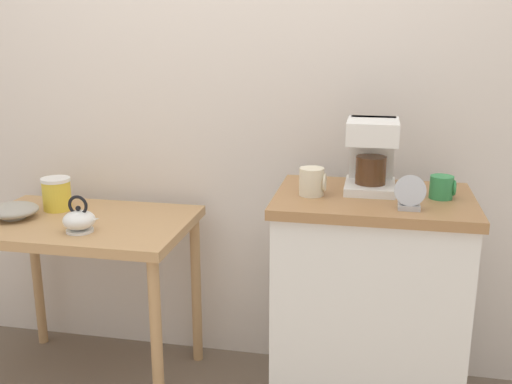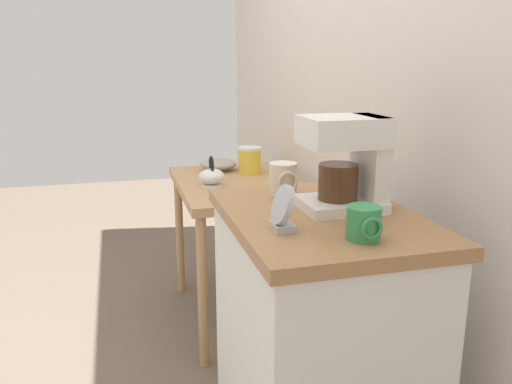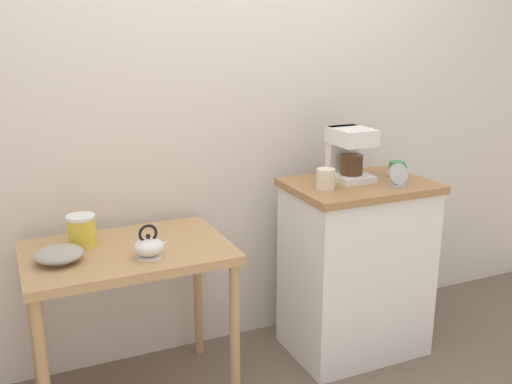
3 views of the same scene
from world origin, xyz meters
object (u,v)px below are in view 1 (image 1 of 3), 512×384
at_px(bowl_stoneware, 14,210).
at_px(teakettle, 80,220).
at_px(canister_enamel, 57,194).
at_px(coffee_maker, 372,152).
at_px(mug_tall_green, 442,187).
at_px(table_clock, 410,194).
at_px(mug_small_cream, 312,182).

distance_m(bowl_stoneware, teakettle, 0.36).
distance_m(teakettle, canister_enamel, 0.34).
bearing_deg(coffee_maker, mug_tall_green, -16.88).
relative_size(bowl_stoneware, mug_tall_green, 2.25).
height_order(mug_tall_green, table_clock, table_clock).
relative_size(bowl_stoneware, teakettle, 1.32).
relative_size(bowl_stoneware, coffee_maker, 0.76).
distance_m(bowl_stoneware, mug_small_cream, 1.23).
height_order(bowl_stoneware, teakettle, teakettle).
bearing_deg(bowl_stoneware, mug_small_cream, -1.51).
relative_size(teakettle, mug_small_cream, 1.51).
distance_m(coffee_maker, mug_small_cream, 0.25).
xyz_separation_m(coffee_maker, mug_small_cream, (-0.20, -0.12, -0.09)).
bearing_deg(mug_tall_green, bowl_stoneware, -179.41).
xyz_separation_m(teakettle, coffee_maker, (1.07, 0.19, 0.27)).
relative_size(canister_enamel, mug_small_cream, 1.41).
height_order(bowl_stoneware, canister_enamel, canister_enamel).
relative_size(mug_tall_green, table_clock, 0.76).
distance_m(mug_tall_green, mug_small_cream, 0.45).
distance_m(canister_enamel, mug_small_cream, 1.13).
xyz_separation_m(teakettle, table_clock, (1.20, -0.04, 0.18)).
bearing_deg(bowl_stoneware, coffee_maker, 3.71).
bearing_deg(table_clock, canister_enamel, 168.59).
bearing_deg(canister_enamel, mug_small_cream, -9.18).
xyz_separation_m(canister_enamel, mug_tall_green, (1.55, -0.13, 0.14)).
relative_size(teakettle, coffee_maker, 0.57).
distance_m(bowl_stoneware, coffee_maker, 1.45).
xyz_separation_m(bowl_stoneware, canister_enamel, (0.11, 0.15, 0.04)).
distance_m(mug_small_cream, table_clock, 0.35).
distance_m(bowl_stoneware, table_clock, 1.57).
relative_size(bowl_stoneware, canister_enamel, 1.41).
height_order(coffee_maker, mug_small_cream, coffee_maker).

